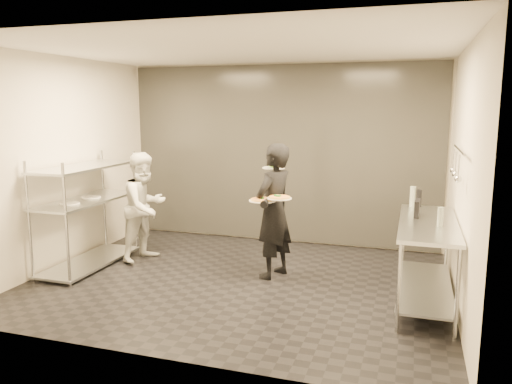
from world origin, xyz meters
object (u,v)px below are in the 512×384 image
(pizza_plate_near, at_px, (262,200))
(pos_monitor, at_px, (417,208))
(pizza_plate_far, at_px, (279,198))
(salad_plate, at_px, (274,166))
(prep_counter, at_px, (427,248))
(waiter, at_px, (274,211))
(bottle_clear, at_px, (440,217))
(bottle_green, at_px, (413,196))
(chef, at_px, (145,207))
(bottle_dark, at_px, (419,198))
(pass_rack, at_px, (87,210))

(pizza_plate_near, distance_m, pos_monitor, 1.79)
(pizza_plate_far, height_order, salad_plate, salad_plate)
(prep_counter, bearing_deg, salad_plate, 162.10)
(waiter, bearing_deg, pizza_plate_near, -4.25)
(pos_monitor, bearing_deg, bottle_clear, -58.55)
(bottle_green, bearing_deg, prep_counter, -77.80)
(bottle_green, bearing_deg, pos_monitor, -84.85)
(pizza_plate_near, bearing_deg, chef, 169.08)
(bottle_green, relative_size, bottle_clear, 1.23)
(waiter, xyz_separation_m, pizza_plate_far, (0.13, -0.21, 0.22))
(pos_monitor, height_order, bottle_clear, bottle_clear)
(pizza_plate_near, distance_m, bottle_clear, 2.04)
(prep_counter, height_order, pizza_plate_near, pizza_plate_near)
(prep_counter, distance_m, waiter, 1.86)
(prep_counter, height_order, chef, chef)
(chef, bearing_deg, bottle_dark, -69.90)
(bottle_clear, bearing_deg, salad_plate, 157.76)
(prep_counter, bearing_deg, bottle_dark, 96.88)
(salad_plate, distance_m, bottle_green, 1.78)
(bottle_clear, bearing_deg, pizza_plate_near, 170.60)
(pass_rack, height_order, pizza_plate_near, pass_rack)
(prep_counter, height_order, waiter, waiter)
(prep_counter, distance_m, salad_plate, 2.14)
(pos_monitor, xyz_separation_m, bottle_dark, (0.02, 0.59, 0.01))
(bottle_green, bearing_deg, pass_rack, -169.07)
(prep_counter, relative_size, pizza_plate_near, 5.49)
(prep_counter, distance_m, bottle_dark, 0.90)
(pizza_plate_far, bearing_deg, prep_counter, -3.62)
(chef, bearing_deg, pizza_plate_near, -85.89)
(pizza_plate_near, xyz_separation_m, pizza_plate_far, (0.22, -0.02, 0.04))
(pizza_plate_near, relative_size, salad_plate, 1.13)
(waiter, distance_m, pizza_plate_near, 0.28)
(chef, distance_m, bottle_dark, 3.66)
(pass_rack, height_order, bottle_green, pass_rack)
(salad_plate, bearing_deg, bottle_green, 6.05)
(prep_counter, bearing_deg, pizza_plate_near, 176.22)
(pizza_plate_far, relative_size, salad_plate, 1.02)
(pizza_plate_far, bearing_deg, pizza_plate_near, 174.98)
(pizza_plate_near, distance_m, salad_plate, 0.60)
(pass_rack, bearing_deg, pizza_plate_far, 2.38)
(bottle_green, bearing_deg, bottle_dark, 0.00)
(prep_counter, height_order, pizza_plate_far, pizza_plate_far)
(pizza_plate_near, bearing_deg, bottle_clear, -9.40)
(chef, relative_size, pos_monitor, 5.78)
(chef, height_order, bottle_green, chef)
(pizza_plate_near, xyz_separation_m, salad_plate, (0.00, 0.49, 0.35))
(pizza_plate_near, bearing_deg, waiter, 65.47)
(pizza_plate_near, height_order, pizza_plate_far, pizza_plate_far)
(pass_rack, distance_m, bottle_dark, 4.32)
(pizza_plate_far, xyz_separation_m, bottle_clear, (1.80, -0.31, -0.05))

